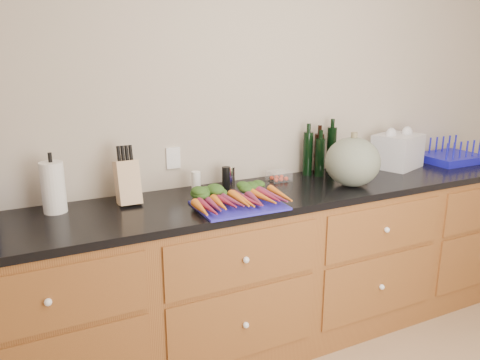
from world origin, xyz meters
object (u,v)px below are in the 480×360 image
carrots (236,197)px  squash (353,162)px  cutting_board (239,205)px  dish_rack (450,156)px  knife_block (128,182)px  tomato_box (279,176)px  paper_towel (53,187)px

carrots → squash: 0.77m
cutting_board → carrots: 0.05m
dish_rack → knife_block: bearing=178.5°
squash → knife_block: squash is taller
carrots → tomato_box: (0.43, 0.29, -0.01)m
cutting_board → squash: 0.77m
cutting_board → carrots: bearing=90.0°
dish_rack → cutting_board: bearing=-172.4°
squash → knife_block: 1.27m
squash → dish_rack: (1.04, 0.19, -0.10)m
tomato_box → dish_rack: bearing=-3.8°
squash → paper_towel: (-1.60, 0.27, -0.02)m
squash → paper_towel: squash is taller
paper_towel → knife_block: bearing=-3.2°
tomato_box → paper_towel: bearing=-179.6°
cutting_board → tomato_box: 0.54m
carrots → tomato_box: carrots is taller
cutting_board → squash: (0.76, 0.05, 0.14)m
knife_block → tomato_box: size_ratio=1.72×
squash → cutting_board: bearing=-176.1°
carrots → dish_rack: 1.82m
knife_block → tomato_box: 0.93m
squash → tomato_box: size_ratio=2.43×
cutting_board → knife_block: bearing=148.5°
cutting_board → dish_rack: size_ratio=1.06×
cutting_board → carrots: size_ratio=0.91×
paper_towel → dish_rack: 2.65m
tomato_box → squash: bearing=-40.4°
squash → paper_towel: 1.62m
paper_towel → tomato_box: size_ratio=1.92×
paper_towel → knife_block: size_ratio=1.12×
carrots → tomato_box: size_ratio=3.65×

